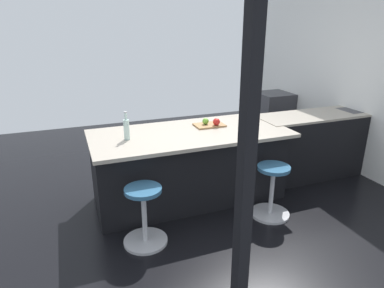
{
  "coord_description": "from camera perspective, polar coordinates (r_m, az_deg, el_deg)",
  "views": [
    {
      "loc": [
        1.12,
        3.6,
        2.09
      ],
      "look_at": [
        -0.2,
        0.13,
        0.75
      ],
      "focal_mm": 31.78,
      "sensor_mm": 36.0,
      "label": 1
    }
  ],
  "objects": [
    {
      "name": "ground_plane",
      "position": [
        4.31,
        -3.16,
        -9.23
      ],
      "size": [
        7.37,
        7.37,
        0.0
      ],
      "primitive_type": "plane",
      "color": "black"
    },
    {
      "name": "window_panel_rear",
      "position": [
        1.56,
        26.17,
        2.09
      ],
      "size": [
        5.67,
        0.12,
        2.64
      ],
      "color": "silver",
      "rests_on": "ground_plane"
    },
    {
      "name": "interior_partition_left",
      "position": [
        5.4,
        26.97,
        9.53
      ],
      "size": [
        0.12,
        5.19,
        2.64
      ],
      "color": "silver",
      "rests_on": "ground_plane"
    },
    {
      "name": "sink_cabinet",
      "position": [
        5.37,
        22.81,
        0.47
      ],
      "size": [
        2.48,
        0.6,
        1.18
      ],
      "color": "black",
      "rests_on": "ground_plane"
    },
    {
      "name": "oven_range",
      "position": [
        6.55,
        13.4,
        4.61
      ],
      "size": [
        0.6,
        0.61,
        0.87
      ],
      "color": "#38383D",
      "rests_on": "ground_plane"
    },
    {
      "name": "kitchen_island",
      "position": [
        4.14,
        -0.48,
        -3.56
      ],
      "size": [
        2.3,
        1.05,
        0.89
      ],
      "color": "black",
      "rests_on": "ground_plane"
    },
    {
      "name": "stool_by_window",
      "position": [
        3.95,
        13.22,
        -7.92
      ],
      "size": [
        0.44,
        0.44,
        0.61
      ],
      "color": "#B7B7BC",
      "rests_on": "ground_plane"
    },
    {
      "name": "stool_middle",
      "position": [
        3.43,
        -7.99,
        -12.1
      ],
      "size": [
        0.44,
        0.44,
        0.61
      ],
      "color": "#B7B7BC",
      "rests_on": "ground_plane"
    },
    {
      "name": "cutting_board",
      "position": [
        4.18,
        2.94,
        3.19
      ],
      "size": [
        0.36,
        0.24,
        0.02
      ],
      "primitive_type": "cube",
      "color": "olive",
      "rests_on": "kitchen_island"
    },
    {
      "name": "apple_green",
      "position": [
        4.16,
        2.28,
        3.84
      ],
      "size": [
        0.08,
        0.08,
        0.08
      ],
      "primitive_type": "sphere",
      "color": "#609E2D",
      "rests_on": "cutting_board"
    },
    {
      "name": "apple_red",
      "position": [
        4.12,
        4.12,
        3.73
      ],
      "size": [
        0.09,
        0.09,
        0.09
      ],
      "primitive_type": "sphere",
      "color": "red",
      "rests_on": "cutting_board"
    },
    {
      "name": "water_bottle",
      "position": [
        3.71,
        -10.93,
        2.54
      ],
      "size": [
        0.06,
        0.06,
        0.31
      ],
      "color": "silver",
      "rests_on": "kitchen_island"
    }
  ]
}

